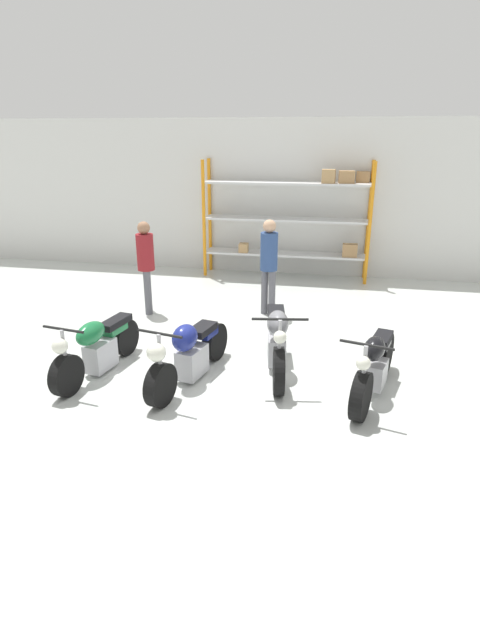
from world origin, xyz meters
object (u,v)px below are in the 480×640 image
at_px(motorcycle_green, 98,347).
at_px(motorcycle_black, 374,366).
at_px(shelving_rack, 294,217).
at_px(motorcycle_blue, 189,353).
at_px(person_browsing, 146,260).
at_px(motorcycle_grey, 277,339).
at_px(person_near_rack, 269,260).

relative_size(motorcycle_green, motorcycle_black, 1.00).
bearing_deg(shelving_rack, motorcycle_blue, -98.59).
relative_size(motorcycle_blue, person_browsing, 1.19).
distance_m(motorcycle_blue, person_browsing, 3.09).
bearing_deg(motorcycle_green, person_browsing, -165.35).
bearing_deg(person_browsing, motorcycle_black, 130.21).
bearing_deg(shelving_rack, motorcycle_black, -73.67).
height_order(motorcycle_green, motorcycle_blue, motorcycle_blue).
bearing_deg(motorcycle_blue, motorcycle_green, -76.75).
bearing_deg(shelving_rack, motorcycle_green, -111.20).
xyz_separation_m(shelving_rack, motorcycle_black, (1.63, -5.56, -1.03)).
relative_size(motorcycle_grey, motorcycle_black, 1.09).
distance_m(person_browsing, person_near_rack, 2.30).
relative_size(motorcycle_grey, person_near_rack, 1.18).
bearing_deg(person_browsing, motorcycle_blue, 103.10).
relative_size(shelving_rack, person_near_rack, 2.14).
distance_m(shelving_rack, person_near_rack, 2.77).
xyz_separation_m(motorcycle_green, motorcycle_black, (3.83, 0.13, 0.00)).
bearing_deg(person_browsing, person_near_rack, 169.99).
distance_m(shelving_rack, motorcycle_blue, 5.82).
xyz_separation_m(shelving_rack, person_browsing, (-2.45, -3.09, -0.39)).
relative_size(motorcycle_green, motorcycle_blue, 0.94).
height_order(motorcycle_blue, person_near_rack, person_near_rack).
bearing_deg(motorcycle_grey, shelving_rack, 173.74).
bearing_deg(shelving_rack, person_near_rack, -93.75).
bearing_deg(motorcycle_blue, motorcycle_black, 105.07).
height_order(motorcycle_blue, motorcycle_black, motorcycle_blue).
distance_m(motorcycle_green, motorcycle_grey, 2.57).
relative_size(motorcycle_blue, motorcycle_grey, 0.98).
relative_size(shelving_rack, motorcycle_green, 1.98).
distance_m(shelving_rack, motorcycle_black, 5.88).
height_order(motorcycle_green, person_near_rack, person_near_rack).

